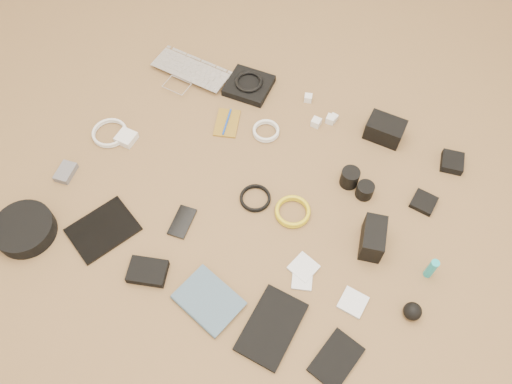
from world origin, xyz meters
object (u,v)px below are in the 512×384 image
at_px(tablet, 103,229).
at_px(paperback, 192,318).
at_px(laptop, 185,78).
at_px(phone, 182,222).
at_px(dslr_camera, 385,130).
at_px(headphone_case, 25,229).

relative_size(tablet, paperback, 1.09).
bearing_deg(laptop, phone, -57.45).
distance_m(tablet, phone, 0.27).
relative_size(laptop, tablet, 1.52).
distance_m(laptop, tablet, 0.73).
bearing_deg(phone, dslr_camera, 45.87).
bearing_deg(laptop, paperback, -55.32).
bearing_deg(dslr_camera, laptop, -173.88).
height_order(tablet, phone, same).
bearing_deg(headphone_case, tablet, 28.45).
relative_size(dslr_camera, tablet, 0.64).
relative_size(laptop, dslr_camera, 2.39).
bearing_deg(dslr_camera, headphone_case, -135.21).
height_order(dslr_camera, paperback, dslr_camera).
bearing_deg(dslr_camera, phone, -126.52).
xyz_separation_m(dslr_camera, phone, (-0.50, -0.66, -0.03)).
relative_size(tablet, phone, 1.80).
distance_m(headphone_case, paperback, 0.65).
height_order(headphone_case, paperback, headphone_case).
xyz_separation_m(laptop, phone, (0.33, -0.58, -0.01)).
relative_size(dslr_camera, phone, 1.14).
distance_m(dslr_camera, paperback, 0.99).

